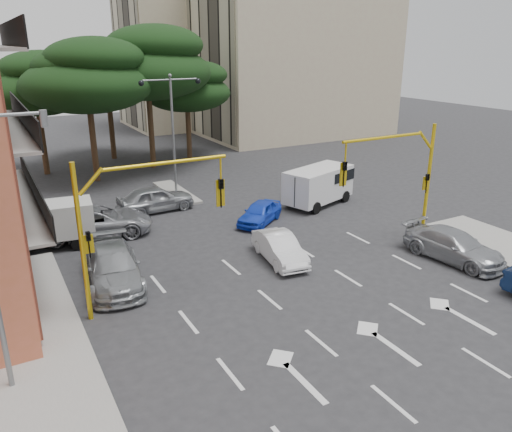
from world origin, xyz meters
The scene contains 20 objects.
ground centered at (0.00, 0.00, 0.00)m, with size 120.00×120.00×0.00m, color #28282B.
median_strip centered at (0.00, 16.00, 0.07)m, with size 1.40×6.00×0.15m, color gray.
apartment_beige_near centered at (19.95, 32.00, 9.35)m, with size 20.20×12.15×18.70m.
apartment_beige_far centered at (12.95, 44.00, 8.35)m, with size 16.20×12.15×16.70m.
pine_left_near centered at (-3.94, 21.96, 7.60)m, with size 9.15×9.15×10.23m.
pine_center centered at (1.06, 23.96, 8.30)m, with size 9.98×9.98×11.16m.
pine_left_far centered at (-6.94, 25.96, 6.91)m, with size 8.32×8.32×9.30m.
pine_right centered at (5.06, 25.96, 6.22)m, with size 7.49×7.49×8.37m.
pine_back centered at (-0.94, 28.96, 7.60)m, with size 9.15×9.15×10.23m.
signal_mast_right centered at (6.80, 1.99, 3.88)m, with size 5.79×0.37×6.00m.
signal_mast_left centered at (-6.80, 1.99, 3.88)m, with size 5.79×0.37×6.00m.
street_lamp_center centered at (0.00, 16.00, 5.43)m, with size 4.16×0.36×7.77m.
car_white_hatch centered at (0.33, 3.03, 0.65)m, with size 1.38×3.97×1.31m, color white.
car_blue_compact centered at (2.09, 8.04, 0.63)m, with size 1.48×3.68×1.25m, color blue.
car_silver_wagon centered at (-7.09, 4.48, 0.77)m, with size 2.16×5.32×1.54m, color #929599.
car_silver_cross_a centered at (-6.46, 10.50, 0.80)m, with size 2.65×5.75×1.60m, color #989AA0.
car_silver_cross_b centered at (-2.43, 13.00, 0.79)m, with size 1.87×4.65×1.58m, color #969A9E.
car_silver_parked centered at (7.60, -0.85, 0.71)m, with size 2.00×4.91×1.43m, color #9B9DA2.
van_white centered at (7.05, 9.30, 1.20)m, with size 2.17×4.79×2.40m, color silver, non-canonical shape.
box_truck_a centered at (-9.00, 10.00, 1.15)m, with size 1.97×4.68×2.30m, color white, non-canonical shape.
Camera 1 is at (-11.14, -15.34, 9.81)m, focal length 35.00 mm.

